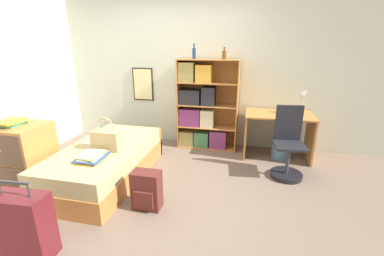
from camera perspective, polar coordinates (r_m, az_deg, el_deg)
ground_plane at (r=3.55m, az=-9.59°, el=-11.87°), size 14.00×14.00×0.00m
wall_back at (r=4.68m, az=-2.70°, el=12.44°), size 10.00×0.09×2.60m
bed at (r=3.72m, az=-18.45°, el=-7.14°), size 0.95×1.85×0.47m
handbag at (r=3.44m, az=-18.43°, el=-2.48°), size 0.37×0.17×0.43m
book_stack_on_bed at (r=3.25m, az=-21.29°, el=-5.95°), size 0.30×0.38×0.07m
suitcase at (r=2.72m, az=-33.44°, el=-17.75°), size 0.49×0.26×0.73m
dresser at (r=3.86m, az=-33.36°, el=-5.39°), size 0.62×0.56×0.83m
magazine_pile_on_dresser at (r=3.75m, az=-35.31°, el=1.01°), size 0.28×0.35×0.07m
bookcase at (r=4.46m, az=2.09°, el=4.30°), size 1.02×0.35×1.53m
bottle_green at (r=4.35m, az=0.47°, el=16.33°), size 0.06×0.06×0.24m
bottle_brown at (r=4.26m, az=7.16°, el=15.86°), size 0.07×0.07×0.18m
desk at (r=4.32m, az=18.54°, el=0.09°), size 1.03×0.66×0.72m
desk_lamp at (r=4.28m, az=23.56°, el=6.38°), size 0.16×0.11×0.41m
desk_chair at (r=3.78m, az=20.44°, el=-5.34°), size 0.44×0.44×0.98m
backpack at (r=2.97m, az=-10.06°, el=-13.49°), size 0.32×0.22×0.44m
waste_bin at (r=4.38m, az=18.96°, el=-4.50°), size 0.27×0.27×0.30m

